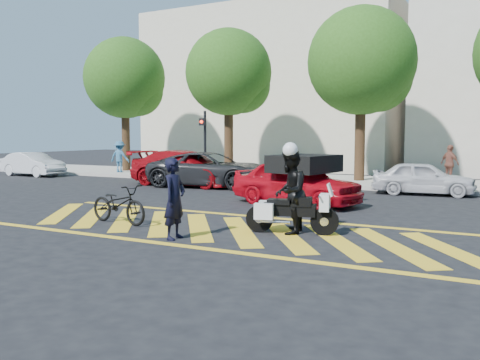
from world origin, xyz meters
The scene contains 19 objects.
ground centered at (0.00, 0.00, 0.00)m, with size 90.00×90.00×0.00m, color black.
sidewalk centered at (0.00, 12.00, 0.07)m, with size 60.00×5.00×0.15m, color #9E998E.
crosswalk centered at (-0.04, 0.00, 0.00)m, with size 12.33×4.00×0.01m.
building_left centered at (-8.00, 21.00, 5.00)m, with size 16.00×8.00×10.00m, color beige.
tree_far_left centered at (-12.87, 12.06, 5.05)m, with size 4.40×4.40×7.41m.
tree_left centered at (-6.37, 12.06, 4.99)m, with size 4.20×4.20×7.26m.
tree_center centered at (0.13, 12.06, 5.10)m, with size 4.60×4.60×7.56m.
signal_pole centered at (-6.50, 9.74, 1.92)m, with size 0.28×0.43×3.20m.
officer_bike centered at (-0.27, -1.42, 0.83)m, with size 0.61×0.40×1.66m, color black.
bicycle centered at (-2.52, -0.55, 0.47)m, with size 0.63×1.80×0.95m, color black.
police_motorcycle centered at (1.60, 0.21, 0.48)m, with size 1.99×0.84×0.89m.
officer_moto centered at (1.58, 0.22, 0.91)m, with size 0.88×0.69×1.82m, color black.
red_convertible centered at (0.03, 4.53, 0.69)m, with size 1.63×4.06×1.38m, color #B60815.
parked_far_left centered at (-16.00, 8.24, 0.61)m, with size 1.29×3.69×1.22m, color silver.
parked_left centered at (-6.20, 7.80, 0.73)m, with size 2.06×5.06×1.47m, color maroon.
parked_mid_left centered at (-5.00, 7.80, 0.71)m, with size 2.36×5.11×1.42m, color black.
parked_mid_right centered at (3.07, 9.03, 0.60)m, with size 1.41×3.49×1.19m, color silver.
pedestrian_left centered at (-12.39, 10.77, 0.97)m, with size 1.06×0.61×1.65m, color #316287.
pedestrian_right centered at (3.58, 12.70, 0.93)m, with size 0.92×0.38×1.57m, color brown.
Camera 1 is at (5.71, -9.87, 2.14)m, focal length 38.00 mm.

